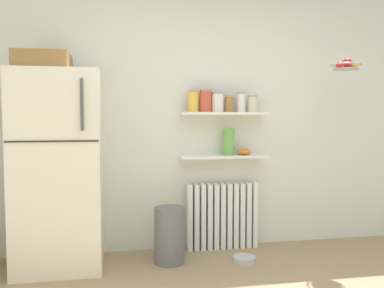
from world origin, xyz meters
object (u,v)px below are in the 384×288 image
at_px(shelf_bowl, 244,152).
at_px(storage_jar_3, 229,104).
at_px(radiator, 222,216).
at_px(hanging_fruit_basket, 346,65).
at_px(storage_jar_2, 217,102).
at_px(vase, 229,142).
at_px(refrigerator, 58,167).
at_px(storage_jar_5, 253,104).
at_px(storage_jar_1, 205,101).
at_px(trash_bin, 169,235).
at_px(storage_jar_4, 241,102).
at_px(storage_jar_0, 193,101).
at_px(pet_food_bowl, 244,259).

bearing_deg(shelf_bowl, storage_jar_3, 180.00).
height_order(radiator, hanging_fruit_basket, hanging_fruit_basket).
relative_size(storage_jar_2, storage_jar_3, 1.15).
bearing_deg(vase, refrigerator, -172.58).
relative_size(storage_jar_2, storage_jar_5, 1.16).
height_order(storage_jar_1, trash_bin, storage_jar_1).
height_order(storage_jar_4, hanging_fruit_basket, hanging_fruit_basket).
relative_size(storage_jar_1, trash_bin, 0.44).
bearing_deg(storage_jar_0, pet_food_bowl, -44.09).
distance_m(radiator, storage_jar_3, 1.09).
relative_size(vase, hanging_fruit_basket, 0.91).
distance_m(storage_jar_5, trash_bin, 1.47).
distance_m(vase, pet_food_bowl, 1.09).
bearing_deg(storage_jar_5, shelf_bowl, 180.00).
height_order(vase, trash_bin, vase).
bearing_deg(hanging_fruit_basket, shelf_bowl, 159.90).
relative_size(trash_bin, pet_food_bowl, 2.48).
bearing_deg(storage_jar_0, trash_bin, -133.90).
xyz_separation_m(storage_jar_3, hanging_fruit_basket, (1.02, -0.32, 0.35)).
xyz_separation_m(refrigerator, storage_jar_1, (1.32, 0.20, 0.57)).
distance_m(trash_bin, pet_food_bowl, 0.70).
bearing_deg(pet_food_bowl, shelf_bowl, 73.31).
relative_size(storage_jar_0, hanging_fruit_basket, 0.72).
bearing_deg(radiator, storage_jar_0, -174.14).
xyz_separation_m(radiator, hanging_fruit_basket, (1.08, -0.35, 1.44)).
bearing_deg(refrigerator, hanging_fruit_basket, -2.60).
height_order(storage_jar_5, hanging_fruit_basket, hanging_fruit_basket).
xyz_separation_m(pet_food_bowl, hanging_fruit_basket, (0.98, 0.06, 1.74)).
relative_size(shelf_bowl, hanging_fruit_basket, 0.50).
relative_size(storage_jar_5, hanging_fruit_basket, 0.58).
distance_m(radiator, shelf_bowl, 0.67).
distance_m(storage_jar_1, storage_jar_3, 0.24).
distance_m(pet_food_bowl, hanging_fruit_basket, 2.00).
xyz_separation_m(storage_jar_4, storage_jar_5, (0.12, -0.00, -0.01)).
height_order(storage_jar_1, shelf_bowl, storage_jar_1).
distance_m(refrigerator, shelf_bowl, 1.72).
bearing_deg(trash_bin, refrigerator, 175.33).
relative_size(storage_jar_0, storage_jar_1, 0.93).
bearing_deg(radiator, storage_jar_3, -27.15).
distance_m(storage_jar_4, hanging_fruit_basket, 1.01).
bearing_deg(storage_jar_2, trash_bin, -151.02).
xyz_separation_m(radiator, storage_jar_0, (-0.29, -0.03, 1.11)).
relative_size(storage_jar_1, pet_food_bowl, 1.09).
bearing_deg(hanging_fruit_basket, radiator, 162.11).
bearing_deg(refrigerator, pet_food_bowl, -6.30).
height_order(storage_jar_5, shelf_bowl, storage_jar_5).
bearing_deg(hanging_fruit_basket, vase, 162.75).
bearing_deg(vase, storage_jar_2, 180.00).
bearing_deg(storage_jar_1, refrigerator, -171.31).
height_order(radiator, storage_jar_1, storage_jar_1).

